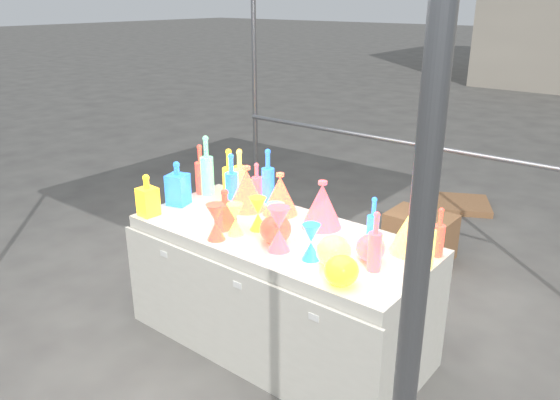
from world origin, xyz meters
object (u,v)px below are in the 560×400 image
Objects in this scene: bottle_0 at (240,172)px; hourglass_0 at (216,222)px; cardboard_box_closed at (420,236)px; decanter_0 at (147,195)px; display_table at (279,289)px; globe_0 at (341,272)px; lampshade_0 at (247,188)px.

bottle_0 reaches higher than hourglass_0.
cardboard_box_closed is 1.93× the size of decanter_0.
bottle_0 is 1.24× the size of decanter_0.
bottle_0 is 1.58× the size of hourglass_0.
bottle_0 is (-0.61, 0.33, 0.54)m from display_table.
lampshade_0 is (-1.02, 0.46, 0.08)m from globe_0.
globe_0 is at bearing -76.63° from cardboard_box_closed.
decanter_0 is 1.43m from globe_0.
cardboard_box_closed is at bearing 68.35° from lampshade_0.
display_table is at bearing -23.49° from lampshade_0.
globe_0 reaches higher than cardboard_box_closed.
display_table reaches higher than cardboard_box_closed.
display_table is at bearing 53.81° from hourglass_0.
display_table is 6.40× the size of lampshade_0.
bottle_0 is 0.26m from lampshade_0.
decanter_0 is at bearing -179.72° from globe_0.
hourglass_0 is at bearing 4.53° from decanter_0.
globe_0 is at bearing -25.54° from display_table.
hourglass_0 is at bearing -100.79° from cardboard_box_closed.
bottle_0 is at bearing 153.11° from globe_0.
cardboard_box_closed is 2.10m from hourglass_0.
cardboard_box_closed is 1.81× the size of lampshade_0.
decanter_0 is (-0.81, -0.30, 0.51)m from display_table.
bottle_0 is 1.16× the size of lampshade_0.
display_table is 8.67× the size of hourglass_0.
display_table is at bearing 154.46° from globe_0.
decanter_0 reaches higher than cardboard_box_closed.
bottle_0 reaches higher than globe_0.
hourglass_0 is (0.59, 0.00, -0.03)m from decanter_0.
display_table is 0.88m from bottle_0.
globe_0 is at bearing 4.37° from decanter_0.
decanter_0 is 1.27× the size of hourglass_0.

